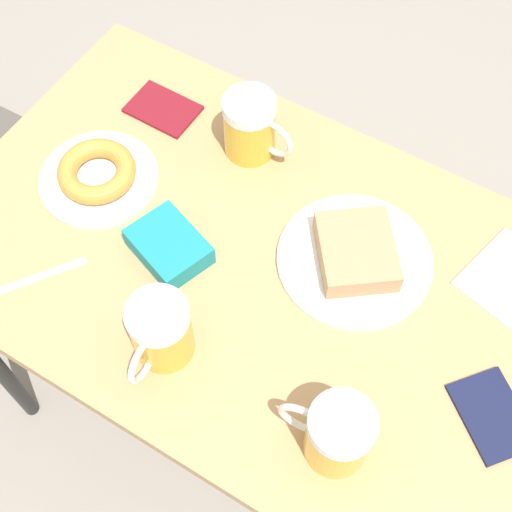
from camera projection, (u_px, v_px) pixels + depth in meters
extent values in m
plane|color=gray|center=(256.00, 409.00, 1.81)|extent=(8.00, 8.00, 0.00)
cube|color=tan|center=(256.00, 267.00, 1.17)|extent=(0.66, 1.06, 0.03)
cylinder|color=black|center=(147.00, 164.00, 1.75)|extent=(0.04, 0.04, 0.73)
cylinder|color=#514C47|center=(81.00, 205.00, 1.86)|extent=(0.03, 0.03, 0.45)
cylinder|color=white|center=(354.00, 260.00, 1.16)|extent=(0.25, 0.25, 0.01)
cube|color=tan|center=(356.00, 252.00, 1.13)|extent=(0.18, 0.18, 0.04)
cylinder|color=white|center=(98.00, 180.00, 1.24)|extent=(0.21, 0.21, 0.01)
torus|color=#D18938|center=(96.00, 172.00, 1.22)|extent=(0.14, 0.14, 0.03)
cylinder|color=gold|center=(250.00, 130.00, 1.24)|extent=(0.09, 0.09, 0.10)
cylinder|color=white|center=(249.00, 106.00, 1.18)|extent=(0.09, 0.09, 0.02)
torus|color=silver|center=(274.00, 139.00, 1.21)|extent=(0.01, 0.08, 0.08)
cylinder|color=gold|center=(162.00, 333.00, 1.04)|extent=(0.09, 0.09, 0.10)
cylinder|color=white|center=(157.00, 315.00, 0.99)|extent=(0.09, 0.09, 0.02)
torus|color=silver|center=(144.00, 359.00, 1.01)|extent=(0.08, 0.02, 0.08)
cylinder|color=gold|center=(338.00, 437.00, 0.97)|extent=(0.09, 0.09, 0.10)
cylinder|color=white|center=(343.00, 424.00, 0.91)|extent=(0.09, 0.09, 0.02)
torus|color=silver|center=(304.00, 420.00, 0.97)|extent=(0.02, 0.08, 0.08)
cube|color=white|center=(507.00, 277.00, 1.14)|extent=(0.17, 0.15, 0.00)
cube|color=silver|center=(35.00, 278.00, 1.14)|extent=(0.15, 0.11, 0.00)
cube|color=maroon|center=(163.00, 109.00, 1.32)|extent=(0.09, 0.13, 0.01)
cube|color=#141938|center=(492.00, 415.00, 1.03)|extent=(0.15, 0.15, 0.01)
cube|color=teal|center=(169.00, 246.00, 1.15)|extent=(0.13, 0.15, 0.04)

